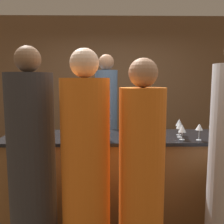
{
  "coord_description": "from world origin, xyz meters",
  "views": [
    {
      "loc": [
        -0.09,
        -2.69,
        1.65
      ],
      "look_at": [
        -0.04,
        0.1,
        1.29
      ],
      "focal_mm": 40.0,
      "sensor_mm": 36.0,
      "label": 1
    }
  ],
  "objects_px": {
    "guest_2": "(141,184)",
    "guest_3": "(86,179)",
    "guest_0": "(33,174)",
    "wine_bottle_0": "(105,130)",
    "ice_bucket": "(132,127)",
    "bartender": "(106,129)"
  },
  "relations": [
    {
      "from": "bartender",
      "to": "wine_bottle_0",
      "type": "bearing_deg",
      "value": 89.44
    },
    {
      "from": "bartender",
      "to": "guest_0",
      "type": "relative_size",
      "value": 1.05
    },
    {
      "from": "bartender",
      "to": "guest_2",
      "type": "xyz_separation_m",
      "value": [
        0.28,
        -1.65,
        -0.11
      ]
    },
    {
      "from": "bartender",
      "to": "guest_3",
      "type": "xyz_separation_m",
      "value": [
        -0.16,
        -1.62,
        -0.08
      ]
    },
    {
      "from": "guest_2",
      "to": "ice_bucket",
      "type": "height_order",
      "value": "guest_2"
    },
    {
      "from": "wine_bottle_0",
      "to": "ice_bucket",
      "type": "bearing_deg",
      "value": 37.77
    },
    {
      "from": "bartender",
      "to": "guest_2",
      "type": "distance_m",
      "value": 1.68
    },
    {
      "from": "guest_2",
      "to": "wine_bottle_0",
      "type": "height_order",
      "value": "guest_2"
    },
    {
      "from": "bartender",
      "to": "guest_2",
      "type": "relative_size",
      "value": 1.11
    },
    {
      "from": "guest_2",
      "to": "wine_bottle_0",
      "type": "relative_size",
      "value": 6.4
    },
    {
      "from": "bartender",
      "to": "ice_bucket",
      "type": "bearing_deg",
      "value": 110.42
    },
    {
      "from": "guest_0",
      "to": "guest_3",
      "type": "distance_m",
      "value": 0.45
    },
    {
      "from": "ice_bucket",
      "to": "wine_bottle_0",
      "type": "bearing_deg",
      "value": -142.23
    },
    {
      "from": "guest_2",
      "to": "guest_3",
      "type": "relative_size",
      "value": 0.96
    },
    {
      "from": "guest_3",
      "to": "guest_0",
      "type": "bearing_deg",
      "value": 171.42
    },
    {
      "from": "wine_bottle_0",
      "to": "guest_0",
      "type": "bearing_deg",
      "value": -137.68
    },
    {
      "from": "ice_bucket",
      "to": "bartender",
      "type": "bearing_deg",
      "value": 110.42
    },
    {
      "from": "guest_0",
      "to": "wine_bottle_0",
      "type": "distance_m",
      "value": 0.84
    },
    {
      "from": "guest_3",
      "to": "wine_bottle_0",
      "type": "distance_m",
      "value": 0.68
    },
    {
      "from": "guest_2",
      "to": "guest_0",
      "type": "bearing_deg",
      "value": 173.49
    },
    {
      "from": "guest_0",
      "to": "guest_2",
      "type": "height_order",
      "value": "guest_0"
    },
    {
      "from": "bartender",
      "to": "ice_bucket",
      "type": "relative_size",
      "value": 11.92
    }
  ]
}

